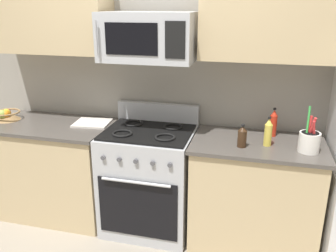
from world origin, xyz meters
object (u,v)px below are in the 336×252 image
at_px(bottle_soy, 242,137).
at_px(bottle_hot_sauce, 273,123).
at_px(bottle_oil, 268,133).
at_px(microwave, 148,37).
at_px(fruit_basket, 7,115).
at_px(utensil_crock, 309,141).
at_px(cutting_board, 92,123).
at_px(range_oven, 149,179).

relative_size(bottle_soy, bottle_hot_sauce, 0.75).
distance_m(bottle_soy, bottle_oil, 0.21).
xyz_separation_m(microwave, fruit_basket, (-1.39, -0.03, -0.74)).
xyz_separation_m(utensil_crock, bottle_oil, (-0.29, 0.05, 0.02)).
bearing_deg(fruit_basket, cutting_board, 6.39).
distance_m(range_oven, microwave, 1.23).
xyz_separation_m(bottle_soy, bottle_oil, (0.19, 0.08, 0.02)).
bearing_deg(bottle_hot_sauce, microwave, -171.41).
relative_size(utensil_crock, cutting_board, 1.09).
bearing_deg(cutting_board, microwave, -6.57).
height_order(bottle_soy, bottle_hot_sauce, bottle_hot_sauce).
distance_m(range_oven, bottle_hot_sauce, 1.17).
bearing_deg(bottle_soy, microwave, 168.92).
bearing_deg(microwave, bottle_oil, -4.58).
distance_m(bottle_soy, bottle_hot_sauce, 0.39).
height_order(microwave, utensil_crock, microwave).
relative_size(cutting_board, bottle_soy, 1.73).
height_order(microwave, bottle_soy, microwave).
relative_size(fruit_basket, cutting_board, 0.76).
bearing_deg(bottle_hot_sauce, utensil_crock, -47.84).
distance_m(microwave, bottle_hot_sauce, 1.23).
xyz_separation_m(range_oven, bottle_hot_sauce, (1.02, 0.18, 0.55)).
bearing_deg(bottle_oil, range_oven, 177.09).
bearing_deg(bottle_soy, bottle_oil, 21.82).
bearing_deg(microwave, fruit_basket, -178.88).
bearing_deg(bottle_oil, bottle_soy, -158.18).
xyz_separation_m(fruit_basket, bottle_oil, (2.37, -0.05, 0.06)).
bearing_deg(utensil_crock, cutting_board, 174.10).
distance_m(range_oven, cutting_board, 0.73).
relative_size(utensil_crock, fruit_basket, 1.44).
xyz_separation_m(utensil_crock, fruit_basket, (-2.66, 0.10, -0.03)).
distance_m(cutting_board, bottle_hot_sauce, 1.59).
xyz_separation_m(fruit_basket, cutting_board, (0.83, 0.09, -0.04)).
height_order(range_oven, bottle_hot_sauce, bottle_hot_sauce).
bearing_deg(fruit_basket, utensil_crock, -2.09).
height_order(bottle_soy, bottle_oil, bottle_oil).
bearing_deg(bottle_hot_sauce, range_oven, -169.85).
xyz_separation_m(range_oven, bottle_soy, (0.79, -0.13, 0.52)).
bearing_deg(range_oven, bottle_soy, -9.07).
distance_m(utensil_crock, cutting_board, 1.85).
bearing_deg(microwave, bottle_soy, -11.08).
height_order(fruit_basket, bottle_oil, bottle_oil).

